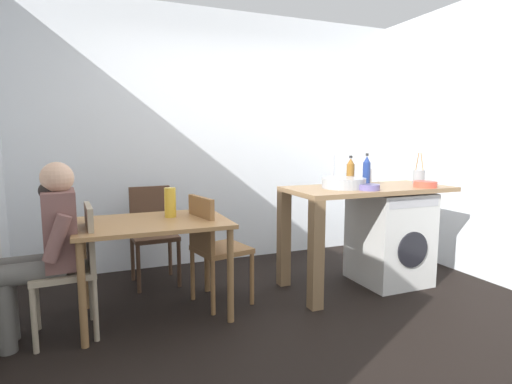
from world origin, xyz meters
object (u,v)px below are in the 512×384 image
bottle_squat_brown (367,171)px  chair_spare_by_wall (153,229)px  colander (425,184)px  bottle_tall_green (350,172)px  seated_person (47,242)px  chair_person_seat (75,263)px  vase (170,202)px  chair_opposite (213,244)px  mixing_bowl (369,187)px  washing_machine (389,237)px  dining_table (153,233)px  bottle_clear_small (368,175)px  utensil_crock (419,176)px

bottle_squat_brown → chair_spare_by_wall: bearing=156.8°
chair_spare_by_wall → colander: bearing=151.9°
bottle_tall_green → seated_person: bearing=-175.8°
chair_person_seat → vase: vase is taller
bottle_squat_brown → seated_person: bearing=-177.9°
seated_person → vase: seated_person is taller
chair_opposite → mixing_bowl: (1.28, -0.30, 0.44)m
mixing_bowl → washing_machine: bearing=25.8°
chair_spare_by_wall → bottle_tall_green: bearing=155.0°
chair_spare_by_wall → washing_machine: (2.07, -0.84, -0.08)m
chair_opposite → seated_person: 1.20m
bottle_squat_brown → bottle_tall_green: bearing=142.3°
bottle_tall_green → colander: (0.54, -0.37, -0.09)m
chair_spare_by_wall → bottle_tall_green: size_ratio=3.25×
colander → vase: colander is taller
dining_table → bottle_tall_green: bearing=2.5°
dining_table → bottle_tall_green: bottle_tall_green is taller
bottle_tall_green → mixing_bowl: bottle_tall_green is taller
chair_spare_by_wall → mixing_bowl: 2.01m
bottle_squat_brown → vase: 1.79m
colander → seated_person: bearing=176.6°
bottle_clear_small → colander: size_ratio=1.02×
seated_person → washing_machine: 2.88m
mixing_bowl → bottle_squat_brown: bearing=57.2°
chair_person_seat → seated_person: (-0.16, -0.01, 0.16)m
chair_opposite → chair_spare_by_wall: same height
utensil_crock → chair_spare_by_wall: bearing=162.0°
vase → washing_machine: bearing=-4.8°
bottle_clear_small → washing_machine: bearing=-48.7°
bottle_squat_brown → vase: bearing=176.5°
chair_opposite → washing_machine: size_ratio=1.05×
chair_opposite → utensil_crock: (2.05, -0.05, 0.48)m
utensil_crock → vase: (-2.38, 0.12, -0.13)m
bottle_clear_small → vase: bearing=179.9°
chair_person_seat → bottle_clear_small: bottle_clear_small is taller
seated_person → bottle_clear_small: bearing=-89.8°
washing_machine → vase: vase is taller
dining_table → vase: 0.28m
chair_person_seat → dining_table: bearing=-84.3°
seated_person → bottle_squat_brown: size_ratio=4.00×
utensil_crock → washing_machine: bearing=-171.9°
washing_machine → vase: 2.07m
dining_table → chair_opposite: chair_opposite is taller
seated_person → bottle_tall_green: 2.55m
colander → bottle_squat_brown: bearing=147.0°
chair_opposite → utensil_crock: 2.11m
chair_spare_by_wall → bottle_squat_brown: size_ratio=3.00×
bottle_tall_green → washing_machine: bearing=-22.7°
bottle_clear_small → utensil_crock: utensil_crock is taller
washing_machine → colander: 0.59m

